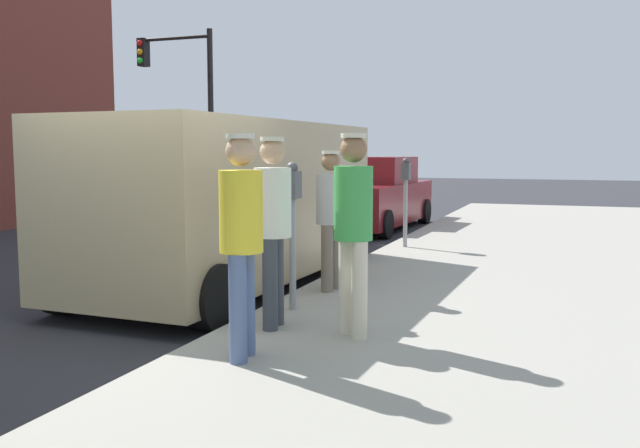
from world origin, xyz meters
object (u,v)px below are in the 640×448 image
(parking_meter_far, at_px, (406,187))
(pedestrian_in_gray, at_px, (331,211))
(pedestrian_in_white, at_px, (273,219))
(parked_van, at_px, (231,199))
(parked_sedan_ahead, at_px, (371,196))
(pedestrian_in_yellow, at_px, (241,231))
(traffic_light_corner, at_px, (184,90))
(pedestrian_in_green, at_px, (353,220))
(parking_meter_near, at_px, (292,210))

(parking_meter_far, distance_m, pedestrian_in_gray, 3.92)
(pedestrian_in_white, height_order, parked_van, parked_van)
(parking_meter_far, xyz_separation_m, parked_sedan_ahead, (-1.70, 3.78, -0.43))
(parked_van, bearing_deg, pedestrian_in_gray, -15.96)
(pedestrian_in_yellow, height_order, pedestrian_in_white, pedestrian_in_yellow)
(pedestrian_in_yellow, xyz_separation_m, parked_van, (-1.78, 3.21, -0.01))
(parking_meter_far, xyz_separation_m, pedestrian_in_yellow, (0.28, -6.70, -0.01))
(parking_meter_far, bearing_deg, pedestrian_in_gray, -89.52)
(pedestrian_in_yellow, relative_size, pedestrian_in_white, 1.00)
(pedestrian_in_white, bearing_deg, parked_van, 125.70)
(parking_meter_far, distance_m, traffic_light_corner, 10.18)
(pedestrian_in_white, xyz_separation_m, traffic_light_corner, (-8.03, 11.68, 2.35))
(pedestrian_in_green, height_order, traffic_light_corner, traffic_light_corner)
(parking_meter_near, distance_m, parking_meter_far, 5.00)
(pedestrian_in_white, bearing_deg, pedestrian_in_yellow, -80.06)
(parking_meter_far, relative_size, pedestrian_in_green, 0.85)
(pedestrian_in_green, height_order, pedestrian_in_white, pedestrian_in_green)
(parking_meter_near, xyz_separation_m, parked_van, (-1.50, 1.51, -0.03))
(parking_meter_near, xyz_separation_m, pedestrian_in_yellow, (0.28, -1.70, -0.01))
(pedestrian_in_green, relative_size, pedestrian_in_gray, 1.09)
(parking_meter_far, distance_m, parked_van, 3.79)
(parked_van, height_order, parked_sedan_ahead, parked_van)
(pedestrian_in_yellow, height_order, parked_van, parked_van)
(parking_meter_near, bearing_deg, pedestrian_in_green, -40.57)
(pedestrian_in_gray, bearing_deg, pedestrian_in_white, -87.54)
(pedestrian_in_gray, height_order, pedestrian_in_white, pedestrian_in_white)
(parking_meter_far, bearing_deg, pedestrian_in_white, -88.90)
(pedestrian_in_green, bearing_deg, pedestrian_in_white, 177.50)
(parking_meter_near, relative_size, parked_van, 0.29)
(pedestrian_in_gray, bearing_deg, pedestrian_in_yellow, -84.89)
(parking_meter_near, height_order, pedestrian_in_yellow, pedestrian_in_yellow)
(parking_meter_near, relative_size, pedestrian_in_green, 0.85)
(pedestrian_in_gray, distance_m, traffic_light_corner, 12.91)
(pedestrian_in_green, bearing_deg, parking_meter_far, 98.80)
(parking_meter_far, height_order, parked_sedan_ahead, parking_meter_far)
(parking_meter_near, relative_size, pedestrian_in_white, 0.86)
(pedestrian_in_gray, bearing_deg, parked_van, 164.04)
(parked_sedan_ahead, bearing_deg, pedestrian_in_green, -74.78)
(pedestrian_in_yellow, distance_m, pedestrian_in_white, 0.99)
(parking_meter_far, relative_size, parked_sedan_ahead, 0.34)
(pedestrian_in_yellow, distance_m, parked_van, 3.68)
(parking_meter_far, bearing_deg, parking_meter_near, -90.00)
(parking_meter_near, height_order, parking_meter_far, same)
(pedestrian_in_green, relative_size, pedestrian_in_white, 1.01)
(parking_meter_near, relative_size, parking_meter_far, 1.00)
(pedestrian_in_yellow, relative_size, parked_sedan_ahead, 0.39)
(pedestrian_in_green, xyz_separation_m, parked_sedan_ahead, (-2.60, 9.54, -0.43))
(parked_sedan_ahead, height_order, traffic_light_corner, traffic_light_corner)
(traffic_light_corner, bearing_deg, pedestrian_in_green, -53.07)
(parking_meter_far, relative_size, pedestrian_in_white, 0.86)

